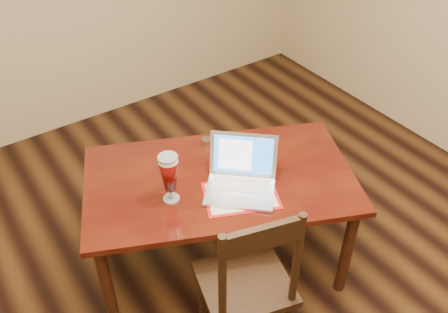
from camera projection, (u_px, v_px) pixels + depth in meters
room_shell at (276, 31)px, 1.71m from camera, size 4.51×5.01×2.71m
dining_table at (219, 188)px, 2.78m from camera, size 1.68×1.35×0.98m
dining_chair at (248, 285)px, 2.43m from camera, size 0.53×0.51×1.03m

